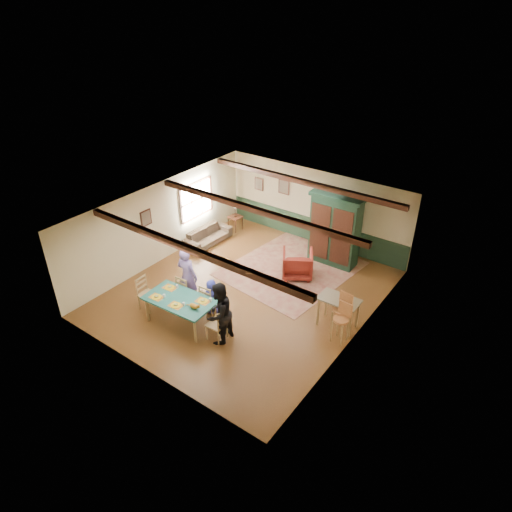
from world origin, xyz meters
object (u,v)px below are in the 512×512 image
Objects in this scene: armchair at (297,264)px; end_table at (235,223)px; dining_chair_end_left at (148,294)px; dining_chair_end_right at (216,323)px; cat at (194,306)px; sofa at (208,236)px; dining_chair_far_right at (210,299)px; person_child at (212,297)px; counter_table at (338,313)px; bar_stool_left at (341,315)px; bar_stool_right at (340,324)px; armoire at (335,229)px; table_lamp at (235,210)px; dining_table at (181,311)px; person_man at (187,276)px; person_woman at (219,313)px; dining_chair_far_left at (187,290)px.

end_table is (-3.54, 1.34, -0.15)m from armchair.
dining_chair_end_left is 1.00× the size of dining_chair_end_right.
cat is 4.98m from sofa.
armchair is 1.71× the size of end_table.
dining_chair_far_right is 0.09m from person_child.
bar_stool_left is (0.17, -0.22, 0.15)m from counter_table.
counter_table reaches higher than end_table.
end_table is (-3.43, 5.17, -0.22)m from dining_chair_end_right.
bar_stool_right is at bearing -55.19° from bar_stool_left.
bar_stool_left is (3.11, 2.24, -0.29)m from cat.
armoire is at bearing -68.98° from sofa.
dining_chair_far_right is at bearing 90.00° from person_child.
dining_chair_end_right is at bearing -56.39° from table_lamp.
end_table is at bearing 179.93° from armoire.
bar_stool_left reaches higher than dining_chair_far_right.
counter_table is 0.32m from bar_stool_left.
person_child is 0.99× the size of counter_table.
dining_chair_end_right is at bearing 3.22° from dining_table.
dining_chair_far_right is 0.94m from person_man.
bar_stool_left reaches higher than bar_stool_right.
dining_chair_far_right and dining_chair_end_right have the same top height.
bar_stool_right is (2.00, -3.44, -0.66)m from armoire.
end_table is 0.52× the size of counter_table.
person_woman reaches higher than bar_stool_right.
armoire reaches higher than table_lamp.
armchair is at bearing -123.44° from person_man.
dining_chair_far_right is 3.25m from armchair.
person_man is 4.38m from bar_stool_left.
dining_chair_end_left is at bearing -120.59° from armoire.
dining_chair_end_left and dining_chair_end_right have the same top height.
armoire is 3.45m from counter_table.
person_woman reaches higher than sofa.
bar_stool_left is at bearing 32.56° from cat.
dining_chair_far_right is 5.16m from end_table.
sofa is 3.68× the size of table_lamp.
person_woman reaches higher than person_child.
dining_chair_end_right is at bearing -131.82° from bar_stool_left.
sofa is at bearing 121.93° from dining_table.
armchair is at bearing 145.20° from bar_stool_right.
cat is at bearing -81.87° from person_woman.
armoire is 4.39× the size of end_table.
bar_stool_left reaches higher than person_child.
dining_chair_far_left is 1.38m from cat.
cat is 3.84m from bar_stool_left.
bar_stool_left is at bearing 128.16° from person_woman.
bar_stool_left is at bearing -60.37° from armoire.
armchair is (0.95, 3.03, -0.10)m from person_child.
person_man is 4.31m from counter_table.
armoire is 2.05× the size of bar_stool_left.
bar_stool_right is (6.25, -2.00, 0.29)m from sofa.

